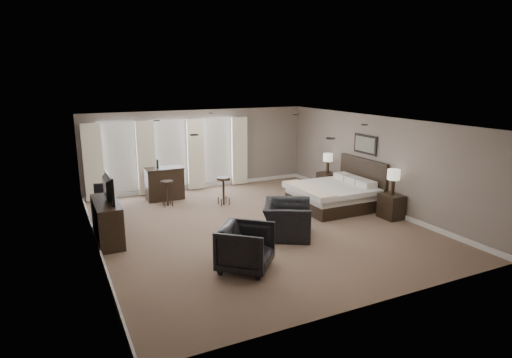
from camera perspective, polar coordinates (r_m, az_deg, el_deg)
name	(u,v)px	position (r m, az deg, el deg)	size (l,w,h in m)	color
room	(256,175)	(10.40, -0.03, 0.50)	(7.60, 8.60, 2.64)	brown
window_bay	(171,155)	(13.88, -11.24, 3.11)	(5.25, 0.20, 2.30)	silver
bed	(331,185)	(12.21, 10.01, -0.78)	(2.11, 2.02, 1.34)	silver
nightstand_near	(391,206)	(11.79, 17.59, -3.50)	(0.48, 0.59, 0.64)	black
nightstand_far	(327,183)	(13.95, 9.45, -0.48)	(0.48, 0.59, 0.64)	black
lamp_near	(393,182)	(11.62, 17.82, -0.41)	(0.33, 0.33, 0.67)	beige
lamp_far	(328,163)	(13.81, 9.55, 2.08)	(0.31, 0.31, 0.63)	beige
wall_art	(365,144)	(12.69, 14.33, 4.50)	(0.04, 0.96, 0.56)	slate
dresser	(107,221)	(10.23, -19.22, -5.35)	(0.52, 1.61, 0.93)	black
tv	(105,198)	(10.07, -19.46, -2.45)	(1.07, 0.61, 0.14)	black
armchair_near	(287,214)	(9.99, 4.17, -4.64)	(1.23, 0.80, 1.07)	black
armchair_far	(246,245)	(8.27, -1.38, -8.85)	(0.95, 0.89, 0.98)	black
bar_counter	(165,183)	(13.22, -12.10, -0.59)	(1.13, 0.59, 0.99)	black
bar_stool_left	(167,193)	(12.54, -11.75, -1.88)	(0.36, 0.36, 0.75)	black
bar_stool_right	(224,191)	(12.44, -4.35, -1.61)	(0.39, 0.39, 0.82)	black
desk_chair	(105,201)	(11.67, -19.53, -2.76)	(0.54, 0.54, 1.05)	black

